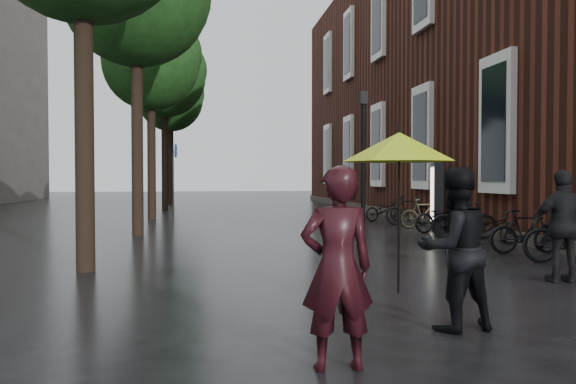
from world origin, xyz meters
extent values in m
cube|color=#38160F|center=(10.50, 19.50, 6.00)|extent=(10.00, 33.00, 12.00)
cube|color=silver|center=(5.45, 10.50, 3.00)|extent=(0.25, 1.60, 3.60)
cube|color=black|center=(5.35, 10.50, 3.00)|extent=(0.10, 1.20, 3.00)
cube|color=silver|center=(5.45, 15.50, 3.00)|extent=(0.25, 1.60, 3.60)
cube|color=black|center=(5.35, 15.50, 3.00)|extent=(0.10, 1.20, 3.00)
cube|color=silver|center=(5.45, 20.50, 3.00)|extent=(0.25, 1.60, 3.60)
cube|color=black|center=(5.35, 20.50, 3.00)|extent=(0.10, 1.20, 3.00)
cube|color=silver|center=(5.45, 20.50, 8.50)|extent=(0.25, 1.60, 3.60)
cube|color=black|center=(5.35, 20.50, 8.50)|extent=(0.10, 1.20, 3.00)
cube|color=silver|center=(5.45, 25.50, 3.00)|extent=(0.25, 1.60, 3.60)
cube|color=black|center=(5.35, 25.50, 3.00)|extent=(0.10, 1.20, 3.00)
cube|color=silver|center=(5.45, 25.50, 8.50)|extent=(0.25, 1.60, 3.60)
cube|color=black|center=(5.35, 25.50, 8.50)|extent=(0.10, 1.20, 3.00)
cube|color=silver|center=(5.45, 30.50, 3.00)|extent=(0.25, 1.60, 3.60)
cube|color=black|center=(5.35, 30.50, 3.00)|extent=(0.10, 1.20, 3.00)
cube|color=silver|center=(5.45, 30.50, 8.50)|extent=(0.25, 1.60, 3.60)
cube|color=black|center=(5.35, 30.50, 8.50)|extent=(0.10, 1.20, 3.00)
cube|color=#3F3833|center=(5.60, 19.50, 0.15)|extent=(0.40, 33.00, 0.30)
cylinder|color=black|center=(-4.10, 7.00, 2.25)|extent=(0.32, 0.32, 4.51)
cylinder|color=black|center=(-3.90, 13.00, 2.48)|extent=(0.32, 0.32, 4.95)
cylinder|color=black|center=(-4.05, 19.00, 2.20)|extent=(0.32, 0.32, 4.40)
cylinder|color=black|center=(-3.95, 25.00, 2.39)|extent=(0.32, 0.32, 4.79)
cylinder|color=black|center=(-4.00, 31.00, 2.28)|extent=(0.32, 0.32, 4.57)
imported|color=black|center=(-0.97, 1.55, 0.86)|extent=(0.63, 0.41, 1.73)
imported|color=black|center=(0.55, 2.56, 0.87)|extent=(0.93, 0.77, 1.73)
cylinder|color=black|center=(-0.27, 1.98, 1.22)|extent=(0.02, 0.02, 1.37)
cone|color=#B4D616|center=(-0.27, 1.98, 1.91)|extent=(1.08, 1.08, 0.27)
cylinder|color=black|center=(-0.27, 1.98, 2.09)|extent=(0.02, 0.02, 0.08)
imported|color=black|center=(3.39, 4.83, 0.87)|extent=(1.07, 0.55, 1.74)
imported|color=black|center=(4.74, 6.57, 0.52)|extent=(1.80, 0.85, 1.04)
imported|color=black|center=(4.64, 7.88, 0.47)|extent=(1.59, 0.56, 0.94)
imported|color=black|center=(4.72, 9.55, 0.41)|extent=(1.58, 0.58, 0.83)
imported|color=black|center=(4.68, 10.81, 0.51)|extent=(1.75, 0.86, 1.01)
imported|color=black|center=(4.76, 12.37, 0.45)|extent=(1.77, 0.81, 0.90)
imported|color=black|center=(4.75, 13.69, 0.47)|extent=(1.59, 0.53, 0.94)
imported|color=black|center=(4.80, 15.09, 0.49)|extent=(1.64, 0.47, 0.98)
imported|color=black|center=(4.45, 16.69, 0.41)|extent=(1.64, 0.88, 0.82)
cube|color=black|center=(5.01, 13.26, 1.03)|extent=(0.28, 1.36, 2.06)
cube|color=white|center=(4.85, 13.26, 1.08)|extent=(0.04, 1.14, 1.69)
cylinder|color=black|center=(1.84, 10.45, 1.74)|extent=(0.10, 0.10, 3.49)
cube|color=black|center=(1.84, 10.45, 3.58)|extent=(0.19, 0.19, 0.31)
sphere|color=#FFE5B2|center=(1.84, 10.45, 3.58)|extent=(0.16, 0.16, 0.16)
cylinder|color=#262628|center=(-3.22, 18.54, 1.30)|extent=(0.06, 0.06, 2.61)
cylinder|color=#0E449B|center=(-3.11, 18.54, 2.61)|extent=(0.03, 0.52, 0.52)
camera|label=1|loc=(-2.08, -3.05, 1.63)|focal=35.00mm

